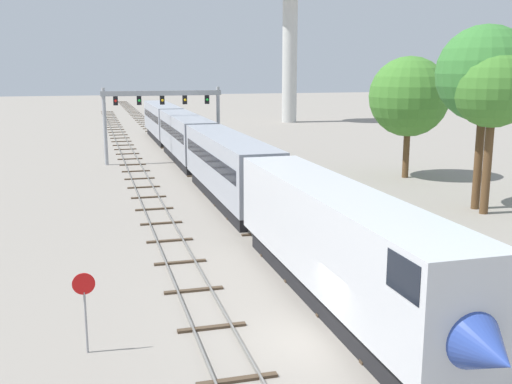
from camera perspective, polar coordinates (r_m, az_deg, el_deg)
The scene contains 9 objects.
ground_plane at distance 22.40m, azimuth 5.93°, elevation -13.80°, with size 400.00×400.00×0.00m, color gray.
track_main at distance 79.91m, azimuth -8.58°, elevation 4.73°, with size 2.60×200.00×0.16m.
track_near at distance 59.67m, azimuth -11.44°, elevation 2.28°, with size 2.60×160.00×0.16m.
passenger_train at distance 53.35m, azimuth -5.09°, elevation 4.12°, with size 3.04×79.46×4.80m.
signal_gantry at distance 62.22m, azimuth -8.84°, elevation 7.93°, with size 12.10×0.49×7.67m.
stop_sign at distance 21.47m, azimuth -15.90°, elevation -9.92°, with size 0.76×0.08×2.88m.
trackside_tree_left at distance 43.46m, azimuth 20.84°, elevation 10.36°, with size 6.44×6.44×12.42m.
trackside_tree_mid at distance 54.47m, azimuth 14.28°, elevation 8.72°, with size 6.93×6.93×10.59m.
trackside_tree_right at distance 42.17m, azimuth 21.53°, elevation 9.05°, with size 5.14×5.14×10.89m.
Camera 1 is at (-7.55, -18.76, 9.63)m, focal length 42.27 mm.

